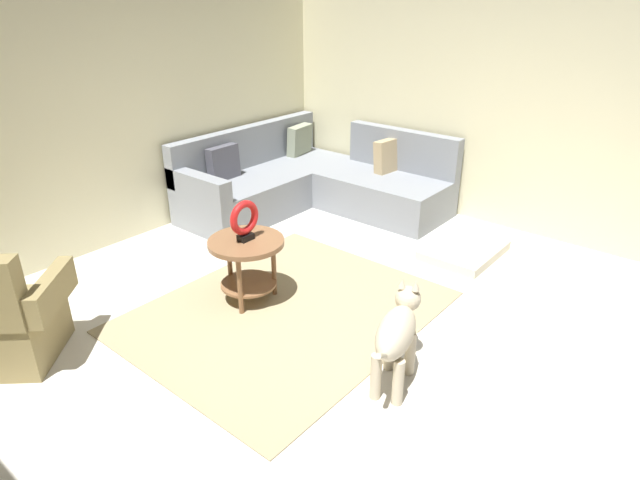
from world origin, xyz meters
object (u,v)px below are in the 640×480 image
(torus_sculpture, at_px, (245,220))
(sectional_couch, at_px, (311,183))
(armchair, at_px, (1,321))
(dog_bed_mat, at_px, (464,250))
(dog, at_px, (397,332))
(side_table, at_px, (247,254))

(torus_sculpture, bearing_deg, sectional_couch, 26.75)
(armchair, relative_size, dog_bed_mat, 1.24)
(sectional_couch, height_order, armchair, same)
(sectional_couch, height_order, dog, sectional_couch)
(sectional_couch, relative_size, dog_bed_mat, 2.81)
(sectional_couch, relative_size, dog, 2.73)
(sectional_couch, bearing_deg, dog_bed_mat, -90.36)
(dog_bed_mat, bearing_deg, torus_sculpture, 152.48)
(armchair, xyz_separation_m, dog, (1.49, -2.14, 0.05))
(armchair, bearing_deg, dog_bed_mat, 22.06)
(dog_bed_mat, bearing_deg, side_table, 152.48)
(armchair, relative_size, side_table, 1.66)
(side_table, relative_size, dog, 0.73)
(side_table, bearing_deg, dog_bed_mat, -27.52)
(dog, bearing_deg, torus_sculpture, 158.23)
(dog_bed_mat, height_order, dog, dog)
(side_table, bearing_deg, torus_sculpture, 93.58)
(side_table, height_order, dog, dog)
(sectional_couch, relative_size, armchair, 2.26)
(armchair, xyz_separation_m, dog_bed_mat, (3.48, -1.66, -0.28))
(dog_bed_mat, distance_m, dog, 2.07)
(dog_bed_mat, bearing_deg, dog, -166.38)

